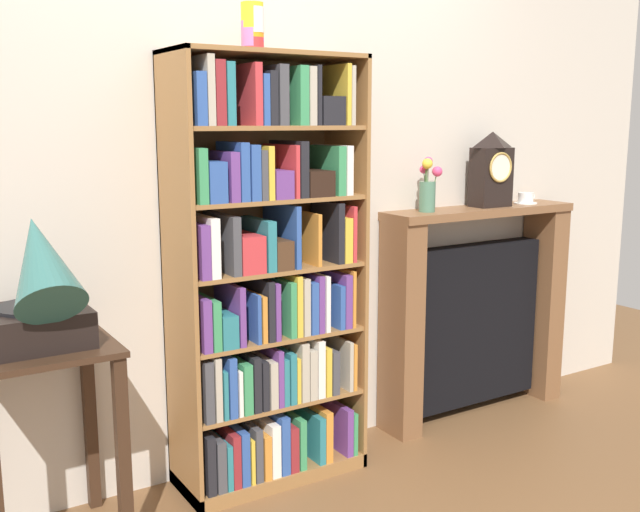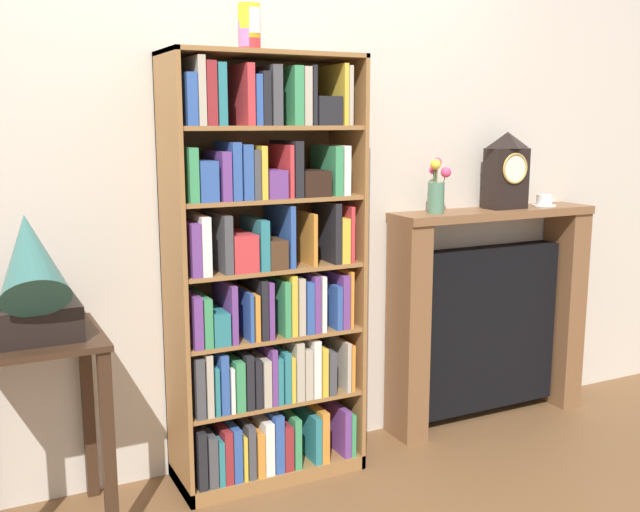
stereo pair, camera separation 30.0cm
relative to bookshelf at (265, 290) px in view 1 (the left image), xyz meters
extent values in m
cube|color=brown|center=(0.02, -0.10, -0.84)|extent=(7.79, 6.40, 0.02)
cube|color=beige|center=(0.18, 0.22, 0.47)|extent=(4.79, 0.08, 2.60)
cube|color=olive|center=(-0.37, 0.01, 0.06)|extent=(0.02, 0.34, 1.78)
cube|color=olive|center=(0.41, 0.01, 0.06)|extent=(0.02, 0.34, 1.78)
cube|color=brown|center=(0.02, 0.17, 0.06)|extent=(0.79, 0.01, 1.78)
cube|color=olive|center=(0.02, 0.01, 0.95)|extent=(0.79, 0.34, 0.02)
cube|color=olive|center=(0.02, 0.01, -0.80)|extent=(0.79, 0.34, 0.06)
cube|color=black|center=(-0.32, 0.00, -0.65)|extent=(0.04, 0.29, 0.24)
cube|color=#424247|center=(-0.27, -0.01, -0.66)|extent=(0.04, 0.28, 0.21)
cube|color=teal|center=(-0.24, -0.02, -0.67)|extent=(0.02, 0.26, 0.19)
cube|color=maroon|center=(-0.21, -0.01, -0.65)|extent=(0.03, 0.28, 0.22)
cube|color=#2D519E|center=(-0.17, -0.02, -0.65)|extent=(0.04, 0.26, 0.23)
cube|color=gold|center=(-0.14, -0.03, -0.67)|extent=(0.02, 0.24, 0.19)
cube|color=#424247|center=(-0.11, -0.01, -0.65)|extent=(0.03, 0.29, 0.23)
cube|color=orange|center=(-0.07, -0.02, -0.67)|extent=(0.03, 0.25, 0.19)
cube|color=white|center=(-0.03, -0.03, -0.65)|extent=(0.04, 0.23, 0.23)
cube|color=#2D519E|center=(0.01, -0.01, -0.64)|extent=(0.04, 0.28, 0.25)
cube|color=maroon|center=(0.06, -0.03, -0.67)|extent=(0.04, 0.24, 0.20)
cube|color=#388E56|center=(0.10, -0.01, -0.66)|extent=(0.03, 0.28, 0.22)
cube|color=teal|center=(0.19, -0.02, -0.66)|extent=(0.03, 0.26, 0.21)
cube|color=orange|center=(0.23, -0.03, -0.65)|extent=(0.03, 0.23, 0.23)
cube|color=#663884|center=(0.34, -0.01, -0.66)|extent=(0.03, 0.28, 0.22)
cube|color=#388E56|center=(0.37, -0.01, -0.67)|extent=(0.02, 0.27, 0.19)
cube|color=olive|center=(0.02, 0.01, -0.47)|extent=(0.76, 0.32, 0.02)
cube|color=#424247|center=(-0.32, -0.01, -0.34)|extent=(0.04, 0.28, 0.25)
cube|color=#B2A893|center=(-0.28, -0.01, -0.34)|extent=(0.03, 0.27, 0.26)
cube|color=teal|center=(-0.25, -0.01, -0.37)|extent=(0.02, 0.28, 0.20)
cube|color=#2D519E|center=(-0.22, -0.04, -0.34)|extent=(0.03, 0.22, 0.24)
cube|color=white|center=(-0.19, -0.01, -0.37)|extent=(0.02, 0.27, 0.19)
cube|color=#388E56|center=(-0.15, -0.02, -0.36)|extent=(0.04, 0.26, 0.21)
cube|color=black|center=(-0.11, -0.04, -0.35)|extent=(0.03, 0.23, 0.23)
cube|color=black|center=(-0.08, -0.03, -0.36)|extent=(0.03, 0.23, 0.21)
cube|color=#B2A893|center=(-0.04, -0.01, -0.37)|extent=(0.03, 0.28, 0.20)
cube|color=#663884|center=(0.00, -0.02, -0.35)|extent=(0.02, 0.25, 0.24)
cube|color=teal|center=(0.02, 0.00, -0.37)|extent=(0.02, 0.29, 0.20)
cube|color=teal|center=(0.05, -0.04, -0.36)|extent=(0.03, 0.22, 0.22)
cube|color=gold|center=(0.08, 0.00, -0.37)|extent=(0.02, 0.29, 0.19)
cube|color=#B2A893|center=(0.11, -0.04, -0.34)|extent=(0.03, 0.23, 0.25)
cube|color=#B2A893|center=(0.15, -0.01, -0.36)|extent=(0.03, 0.28, 0.21)
cube|color=white|center=(0.19, -0.02, -0.34)|extent=(0.03, 0.25, 0.25)
cube|color=gold|center=(0.23, -0.02, -0.36)|extent=(0.03, 0.25, 0.21)
cube|color=#424247|center=(0.26, -0.03, -0.37)|extent=(0.03, 0.24, 0.19)
cube|color=#B2A893|center=(0.34, -0.03, -0.35)|extent=(0.02, 0.24, 0.22)
cube|color=orange|center=(0.36, -0.03, -0.36)|extent=(0.02, 0.23, 0.21)
cube|color=olive|center=(0.02, 0.01, -0.19)|extent=(0.76, 0.32, 0.02)
cube|color=#663884|center=(-0.32, -0.03, -0.08)|extent=(0.04, 0.23, 0.21)
cube|color=#388E56|center=(-0.28, -0.03, -0.08)|extent=(0.03, 0.24, 0.20)
cube|color=teal|center=(-0.22, -0.04, -0.11)|extent=(0.07, 0.22, 0.13)
cube|color=#663884|center=(-0.17, -0.02, -0.06)|extent=(0.02, 0.25, 0.24)
cube|color=#2D519E|center=(-0.10, -0.02, -0.08)|extent=(0.02, 0.27, 0.20)
cube|color=orange|center=(-0.08, -0.03, -0.09)|extent=(0.02, 0.24, 0.19)
cube|color=black|center=(-0.04, -0.01, -0.06)|extent=(0.03, 0.28, 0.24)
cube|color=#663884|center=(-0.02, -0.01, -0.06)|extent=(0.02, 0.27, 0.23)
cube|color=#388E56|center=(0.05, 0.00, -0.07)|extent=(0.03, 0.29, 0.23)
cube|color=gold|center=(0.08, -0.03, -0.05)|extent=(0.02, 0.24, 0.25)
cube|color=#B2A893|center=(0.12, -0.01, -0.06)|extent=(0.03, 0.29, 0.24)
cube|color=#2D519E|center=(0.16, -0.02, -0.07)|extent=(0.03, 0.25, 0.22)
cube|color=#663884|center=(0.19, -0.02, -0.06)|extent=(0.03, 0.25, 0.24)
cube|color=white|center=(0.22, -0.02, -0.06)|extent=(0.02, 0.26, 0.24)
cube|color=#2D519E|center=(0.29, -0.02, -0.09)|extent=(0.02, 0.25, 0.19)
cube|color=#663884|center=(0.32, -0.02, -0.07)|extent=(0.03, 0.25, 0.23)
cube|color=orange|center=(0.35, -0.01, -0.06)|extent=(0.02, 0.28, 0.25)
cube|color=olive|center=(0.02, 0.01, 0.09)|extent=(0.76, 0.32, 0.02)
cube|color=#663884|center=(-0.32, -0.02, 0.21)|extent=(0.04, 0.27, 0.21)
cube|color=white|center=(-0.28, -0.01, 0.22)|extent=(0.04, 0.27, 0.23)
cube|color=#424247|center=(-0.19, 0.00, 0.22)|extent=(0.03, 0.29, 0.23)
cube|color=#C63338|center=(-0.12, -0.02, 0.18)|extent=(0.10, 0.25, 0.15)
cube|color=teal|center=(-0.04, -0.03, 0.20)|extent=(0.04, 0.24, 0.20)
cube|color=#472D1C|center=(0.02, -0.04, 0.16)|extent=(0.08, 0.21, 0.12)
cube|color=#2D519E|center=(0.08, 0.00, 0.23)|extent=(0.02, 0.29, 0.25)
cube|color=orange|center=(0.18, -0.01, 0.21)|extent=(0.02, 0.27, 0.22)
cube|color=black|center=(0.28, -0.03, 0.23)|extent=(0.03, 0.23, 0.25)
cube|color=gold|center=(0.32, -0.04, 0.20)|extent=(0.04, 0.22, 0.19)
cube|color=#C63338|center=(0.35, -0.04, 0.22)|extent=(0.02, 0.22, 0.24)
cube|color=olive|center=(0.02, 0.01, 0.38)|extent=(0.76, 0.32, 0.02)
cube|color=#388E56|center=(-0.32, 0.00, 0.49)|extent=(0.04, 0.29, 0.20)
cube|color=#2D519E|center=(-0.26, -0.03, 0.46)|extent=(0.07, 0.23, 0.15)
cube|color=#663884|center=(-0.19, -0.03, 0.48)|extent=(0.04, 0.24, 0.19)
cube|color=#2D519E|center=(-0.15, -0.03, 0.50)|extent=(0.04, 0.23, 0.22)
cube|color=#2D519E|center=(-0.10, -0.02, 0.49)|extent=(0.04, 0.27, 0.21)
cube|color=#424247|center=(-0.07, -0.01, 0.48)|extent=(0.03, 0.28, 0.19)
cube|color=gold|center=(-0.04, -0.01, 0.49)|extent=(0.02, 0.28, 0.21)
cube|color=#663884|center=(0.02, -0.05, 0.44)|extent=(0.08, 0.19, 0.11)
cube|color=#C63338|center=(0.08, -0.01, 0.49)|extent=(0.02, 0.28, 0.21)
cube|color=black|center=(0.11, -0.01, 0.50)|extent=(0.04, 0.27, 0.22)
cube|color=black|center=(0.19, -0.03, 0.44)|extent=(0.12, 0.23, 0.10)
cube|color=#388E56|center=(0.29, -0.03, 0.49)|extent=(0.04, 0.24, 0.20)
cube|color=white|center=(0.32, -0.01, 0.49)|extent=(0.03, 0.28, 0.20)
cube|color=olive|center=(0.02, 0.01, 0.66)|extent=(0.76, 0.32, 0.02)
cube|color=#2D519E|center=(-0.32, -0.03, 0.77)|extent=(0.04, 0.25, 0.19)
cube|color=#B2A893|center=(-0.28, 0.00, 0.80)|extent=(0.03, 0.29, 0.25)
cube|color=maroon|center=(-0.24, -0.04, 0.79)|extent=(0.04, 0.23, 0.24)
cube|color=teal|center=(-0.20, -0.04, 0.79)|extent=(0.03, 0.22, 0.23)
cube|color=#C63338|center=(-0.09, -0.02, 0.79)|extent=(0.03, 0.27, 0.23)
cube|color=#2D519E|center=(-0.06, -0.02, 0.77)|extent=(0.03, 0.26, 0.19)
cube|color=black|center=(-0.02, -0.03, 0.77)|extent=(0.03, 0.25, 0.20)
cube|color=#424247|center=(0.02, -0.01, 0.79)|extent=(0.04, 0.28, 0.23)
cube|color=#388E56|center=(0.11, -0.01, 0.79)|extent=(0.04, 0.28, 0.23)
cube|color=#B2A893|center=(0.15, -0.02, 0.78)|extent=(0.03, 0.25, 0.23)
cube|color=black|center=(0.18, -0.03, 0.79)|extent=(0.02, 0.24, 0.23)
cube|color=black|center=(0.25, -0.04, 0.73)|extent=(0.11, 0.22, 0.11)
cube|color=gold|center=(0.32, -0.01, 0.79)|extent=(0.02, 0.29, 0.24)
cube|color=#B2A893|center=(0.34, -0.02, 0.79)|extent=(0.02, 0.25, 0.24)
cylinder|color=red|center=(-0.03, 0.01, 1.00)|extent=(0.09, 0.09, 0.10)
cylinder|color=pink|center=(-0.03, 0.01, 1.02)|extent=(0.09, 0.09, 0.10)
cylinder|color=purple|center=(-0.03, 0.01, 1.04)|extent=(0.09, 0.09, 0.10)
cylinder|color=orange|center=(-0.03, 0.01, 1.05)|extent=(0.09, 0.09, 0.10)
cylinder|color=white|center=(-0.03, 0.01, 1.07)|extent=(0.09, 0.09, 0.10)
cylinder|color=yellow|center=(-0.03, 0.01, 1.09)|extent=(0.09, 0.09, 0.10)
cube|color=#382316|center=(-0.91, -0.07, -0.08)|extent=(0.47, 0.49, 0.02)
cube|color=#382316|center=(-0.70, -0.28, -0.46)|extent=(0.04, 0.04, 0.74)
cube|color=#382316|center=(-0.70, 0.15, -0.46)|extent=(0.04, 0.04, 0.74)
cube|color=black|center=(-0.91, -0.07, 0.00)|extent=(0.32, 0.33, 0.13)
cylinder|color=black|center=(-0.91, -0.07, 0.07)|extent=(0.27, 0.27, 0.01)
cylinder|color=#2D605B|center=(-0.91, -0.11, 0.09)|extent=(0.03, 0.03, 0.06)
cone|color=#2D605B|center=(-0.91, -0.19, 0.25)|extent=(0.23, 0.40, 0.41)
cube|color=brown|center=(1.26, 0.06, 0.24)|extent=(1.11, 0.24, 0.04)
cube|color=brown|center=(0.77, 0.06, -0.30)|extent=(0.12, 0.21, 1.05)
cube|color=brown|center=(1.76, 0.06, -0.30)|extent=(0.12, 0.21, 1.05)
cube|color=black|center=(1.26, 0.10, -0.35)|extent=(0.83, 0.12, 0.84)
cube|color=black|center=(1.33, 0.06, 0.41)|extent=(0.20, 0.12, 0.30)
pyramid|color=black|center=(1.33, 0.06, 0.60)|extent=(0.20, 0.12, 0.08)
cylinder|color=silver|center=(1.33, 0.00, 0.46)|extent=(0.14, 0.01, 0.14)
torus|color=#B79347|center=(1.33, 0.00, 0.46)|extent=(0.15, 0.01, 0.15)
cylinder|color=#4C7A60|center=(0.91, 0.06, 0.33)|extent=(0.08, 0.08, 0.15)
cylinder|color=#4C753D|center=(0.92, 0.03, 0.37)|extent=(0.03, 0.03, 0.18)
sphere|color=#EA4275|center=(0.93, 0.02, 0.45)|extent=(0.05, 0.05, 0.05)
cylinder|color=#4C753D|center=(0.91, 0.06, 0.39)|extent=(0.01, 0.02, 0.23)
sphere|color=#EA4275|center=(0.92, 0.07, 0.50)|extent=(0.04, 0.04, 0.04)
cylinder|color=#4C753D|center=(0.90, 0.07, 0.38)|extent=(0.01, 0.01, 0.20)
sphere|color=red|center=(0.91, 0.07, 0.48)|extent=(0.04, 0.04, 0.04)
cylinder|color=#4C753D|center=(0.91, 0.07, 0.39)|extent=(0.03, 0.04, 0.22)
sphere|color=red|center=(0.92, 0.09, 0.50)|extent=(0.03, 0.03, 0.03)
cylinder|color=#4C753D|center=(0.89, 0.05, 0.38)|extent=(0.02, 0.04, 0.22)
sphere|color=yellow|center=(0.88, 0.03, 0.49)|extent=(0.05, 0.05, 0.05)
cylinder|color=#4C753D|center=(0.92, 0.08, 0.37)|extent=(0.01, 0.05, 0.18)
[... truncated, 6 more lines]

